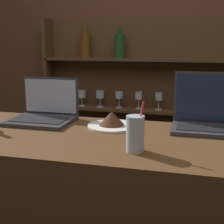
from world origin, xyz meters
name	(u,v)px	position (x,y,z in m)	size (l,w,h in m)	color
back_wall	(156,53)	(0.00, 1.69, 1.35)	(7.00, 0.06, 2.70)	brown
back_shelf	(138,114)	(-0.13, 1.61, 0.86)	(1.59, 0.18, 1.63)	brown
laptop_near	(44,113)	(-0.42, 0.49, 1.09)	(0.31, 0.25, 0.21)	#333338
laptop_far	(206,116)	(0.36, 0.53, 1.11)	(0.30, 0.20, 0.26)	#333338
cake_plate	(112,121)	(-0.06, 0.46, 1.08)	(0.23, 0.23, 0.07)	white
water_glass	(135,134)	(0.10, 0.16, 1.12)	(0.07, 0.07, 0.19)	silver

